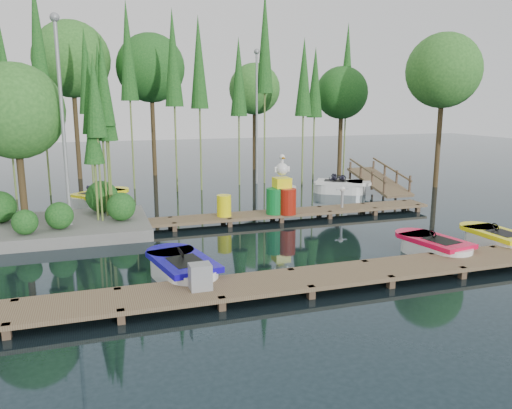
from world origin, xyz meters
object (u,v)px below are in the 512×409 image
object	(u,v)px
boat_blue	(182,270)
boat_red	(434,248)
boat_yellow_far	(99,198)
island	(40,141)
utility_cabinet	(200,277)
drum_cluster	(283,196)
yellow_barrel	(224,206)

from	to	relation	value
boat_blue	boat_red	world-z (taller)	boat_blue
boat_blue	boat_yellow_far	bearing A→B (deg)	88.31
boat_red	boat_yellow_far	bearing A→B (deg)	119.99
island	utility_cabinet	xyz separation A→B (m)	(3.81, -7.79, -2.58)
drum_cluster	utility_cabinet	bearing A→B (deg)	-124.41
boat_blue	boat_red	distance (m)	7.47
boat_red	yellow_barrel	xyz separation A→B (m)	(-4.92, 5.79, 0.45)
island	yellow_barrel	bearing A→B (deg)	-7.27
boat_blue	boat_yellow_far	size ratio (longest dim) A/B	0.99
island	boat_red	xyz separation A→B (m)	(11.12, -6.58, -2.93)
boat_red	utility_cabinet	bearing A→B (deg)	178.84
boat_blue	yellow_barrel	world-z (taller)	yellow_barrel
island	boat_yellow_far	xyz separation A→B (m)	(1.82, 4.28, -2.88)
yellow_barrel	drum_cluster	bearing A→B (deg)	-3.99
boat_yellow_far	yellow_barrel	xyz separation A→B (m)	(4.38, -5.07, 0.39)
utility_cabinet	drum_cluster	distance (m)	8.30
boat_yellow_far	boat_blue	bearing A→B (deg)	-100.77
yellow_barrel	boat_yellow_far	bearing A→B (deg)	130.80
boat_yellow_far	utility_cabinet	world-z (taller)	boat_yellow_far
island	yellow_barrel	distance (m)	6.73
utility_cabinet	drum_cluster	xyz separation A→B (m)	(4.68, 6.84, 0.36)
boat_red	utility_cabinet	size ratio (longest dim) A/B	4.58
boat_red	boat_blue	bearing A→B (deg)	167.15
island	drum_cluster	distance (m)	8.83
island	drum_cluster	xyz separation A→B (m)	(8.50, -0.95, -2.22)
boat_blue	utility_cabinet	size ratio (longest dim) A/B	5.03
boat_blue	boat_red	bearing A→B (deg)	-13.83
utility_cabinet	drum_cluster	size ratio (longest dim) A/B	0.27
boat_yellow_far	utility_cabinet	xyz separation A→B (m)	(1.99, -12.07, 0.29)
boat_yellow_far	yellow_barrel	distance (m)	6.71
island	boat_red	world-z (taller)	island
utility_cabinet	yellow_barrel	xyz separation A→B (m)	(2.39, 7.00, 0.10)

